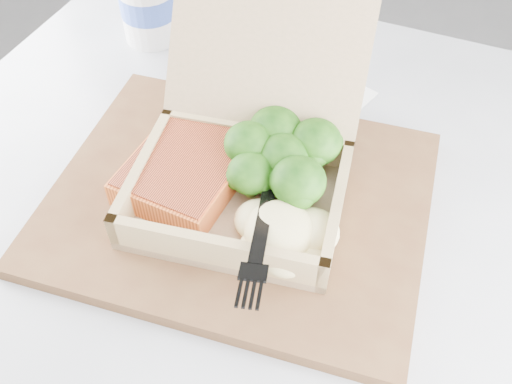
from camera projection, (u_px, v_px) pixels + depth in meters
The scene contains 10 objects.
floor at pixel (76, 263), 1.42m from camera, with size 4.00×4.00×0.00m, color gray.
cafe_table at pixel (239, 291), 0.75m from camera, with size 0.88×0.88×0.72m.
serving_tray at pixel (239, 200), 0.59m from camera, with size 0.38×0.31×0.02m, color brown.
takeout_container at pixel (248, 148), 0.57m from camera, with size 0.27×0.30×0.17m.
salmon_fillet at pixel (189, 167), 0.58m from camera, with size 0.11×0.14×0.03m, color orange.
broccoli_pile at pixel (283, 163), 0.57m from camera, with size 0.13×0.13×0.05m, color #3B7D1B, non-canonical shape.
mashed_potatoes at pixel (280, 230), 0.52m from camera, with size 0.11×0.09×0.04m, color #F8EAA1.
plastic_fork at pixel (266, 201), 0.53m from camera, with size 0.08×0.16×0.03m.
paper_cup at pixel (148, 4), 0.76m from camera, with size 0.08×0.08×0.10m.
receipt at pixel (325, 107), 0.70m from camera, with size 0.07×0.13×0.00m, color white.
Camera 1 is at (0.79, -0.45, 1.19)m, focal length 40.00 mm.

